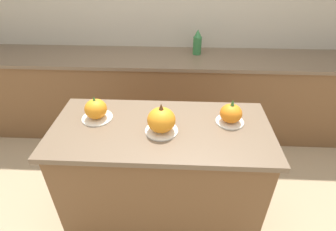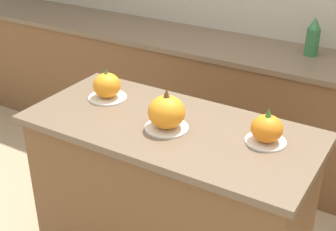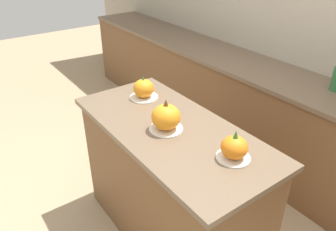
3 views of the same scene
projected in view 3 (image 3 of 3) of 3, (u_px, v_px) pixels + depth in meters
wall_back at (328, 33)px, 2.63m from camera, size 8.00×0.06×2.50m
kitchen_island at (170, 185)px, 2.21m from camera, size 1.40×0.65×0.93m
back_counter at (285, 129)px, 2.85m from camera, size 6.00×0.60×0.91m
pumpkin_cake_left at (144, 89)px, 2.29m from camera, size 0.20×0.20×0.17m
pumpkin_cake_center at (166, 118)px, 1.92m from camera, size 0.20×0.20×0.20m
pumpkin_cake_right at (234, 148)px, 1.68m from camera, size 0.18×0.18×0.17m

